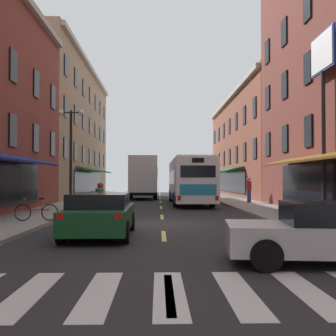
{
  "coord_description": "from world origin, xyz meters",
  "views": [
    {
      "loc": [
        -0.18,
        -16.51,
        1.79
      ],
      "look_at": [
        0.5,
        11.94,
        2.57
      ],
      "focal_mm": 43.87,
      "sensor_mm": 36.0,
      "label": 1
    }
  ],
  "objects_px": {
    "billboard_sign": "(323,78)",
    "box_truck": "(143,178)",
    "transit_bus": "(190,180)",
    "bicycle_near": "(36,212)",
    "motorcycle_rider": "(100,205)",
    "sedan_mid": "(100,214)",
    "street_lamp_twin": "(71,154)",
    "pedestrian_near": "(249,189)"
  },
  "relations": [
    {
      "from": "billboard_sign",
      "to": "box_truck",
      "type": "distance_m",
      "value": 21.54
    },
    {
      "from": "transit_bus",
      "to": "box_truck",
      "type": "xyz_separation_m",
      "value": [
        -3.64,
        7.36,
        0.22
      ]
    },
    {
      "from": "bicycle_near",
      "to": "motorcycle_rider",
      "type": "bearing_deg",
      "value": 15.34
    },
    {
      "from": "transit_bus",
      "to": "sedan_mid",
      "type": "distance_m",
      "value": 17.22
    },
    {
      "from": "box_truck",
      "to": "sedan_mid",
      "type": "xyz_separation_m",
      "value": [
        -0.43,
        -24.07,
        -1.23
      ]
    },
    {
      "from": "sedan_mid",
      "to": "transit_bus",
      "type": "bearing_deg",
      "value": 76.29
    },
    {
      "from": "bicycle_near",
      "to": "street_lamp_twin",
      "type": "distance_m",
      "value": 6.62
    },
    {
      "from": "sedan_mid",
      "to": "box_truck",
      "type": "bearing_deg",
      "value": 88.98
    },
    {
      "from": "box_truck",
      "to": "street_lamp_twin",
      "type": "height_order",
      "value": "street_lamp_twin"
    },
    {
      "from": "box_truck",
      "to": "transit_bus",
      "type": "bearing_deg",
      "value": -63.67
    },
    {
      "from": "billboard_sign",
      "to": "pedestrian_near",
      "type": "bearing_deg",
      "value": 93.9
    },
    {
      "from": "billboard_sign",
      "to": "motorcycle_rider",
      "type": "relative_size",
      "value": 3.91
    },
    {
      "from": "bicycle_near",
      "to": "street_lamp_twin",
      "type": "bearing_deg",
      "value": 89.49
    },
    {
      "from": "billboard_sign",
      "to": "pedestrian_near",
      "type": "relative_size",
      "value": 4.53
    },
    {
      "from": "sedan_mid",
      "to": "bicycle_near",
      "type": "xyz_separation_m",
      "value": [
        -3.03,
        3.54,
        -0.2
      ]
    },
    {
      "from": "street_lamp_twin",
      "to": "motorcycle_rider",
      "type": "bearing_deg",
      "value": -66.19
    },
    {
      "from": "box_truck",
      "to": "pedestrian_near",
      "type": "xyz_separation_m",
      "value": [
        7.84,
        -7.95,
        -0.84
      ]
    },
    {
      "from": "billboard_sign",
      "to": "transit_bus",
      "type": "distance_m",
      "value": 13.66
    },
    {
      "from": "billboard_sign",
      "to": "transit_bus",
      "type": "height_order",
      "value": "billboard_sign"
    },
    {
      "from": "bicycle_near",
      "to": "pedestrian_near",
      "type": "height_order",
      "value": "pedestrian_near"
    },
    {
      "from": "billboard_sign",
      "to": "bicycle_near",
      "type": "relative_size",
      "value": 4.73
    },
    {
      "from": "transit_bus",
      "to": "sedan_mid",
      "type": "xyz_separation_m",
      "value": [
        -4.07,
        -16.71,
        -1.01
      ]
    },
    {
      "from": "billboard_sign",
      "to": "motorcycle_rider",
      "type": "bearing_deg",
      "value": -176.48
    },
    {
      "from": "billboard_sign",
      "to": "bicycle_near",
      "type": "bearing_deg",
      "value": -174.04
    },
    {
      "from": "transit_bus",
      "to": "box_truck",
      "type": "height_order",
      "value": "box_truck"
    },
    {
      "from": "bicycle_near",
      "to": "pedestrian_near",
      "type": "bearing_deg",
      "value": 48.09
    },
    {
      "from": "transit_bus",
      "to": "motorcycle_rider",
      "type": "bearing_deg",
      "value": -110.47
    },
    {
      "from": "transit_bus",
      "to": "pedestrian_near",
      "type": "bearing_deg",
      "value": -7.92
    },
    {
      "from": "pedestrian_near",
      "to": "transit_bus",
      "type": "bearing_deg",
      "value": 1.36
    },
    {
      "from": "transit_bus",
      "to": "bicycle_near",
      "type": "xyz_separation_m",
      "value": [
        -7.1,
        -13.17,
        -1.21
      ]
    },
    {
      "from": "pedestrian_near",
      "to": "street_lamp_twin",
      "type": "height_order",
      "value": "street_lamp_twin"
    },
    {
      "from": "billboard_sign",
      "to": "sedan_mid",
      "type": "relative_size",
      "value": 1.84
    },
    {
      "from": "sedan_mid",
      "to": "motorcycle_rider",
      "type": "relative_size",
      "value": 2.13
    },
    {
      "from": "box_truck",
      "to": "street_lamp_twin",
      "type": "bearing_deg",
      "value": -103.23
    },
    {
      "from": "billboard_sign",
      "to": "sedan_mid",
      "type": "height_order",
      "value": "billboard_sign"
    },
    {
      "from": "box_truck",
      "to": "pedestrian_near",
      "type": "relative_size",
      "value": 3.95
    },
    {
      "from": "pedestrian_near",
      "to": "box_truck",
      "type": "bearing_deg",
      "value": -36.12
    },
    {
      "from": "pedestrian_near",
      "to": "billboard_sign",
      "type": "bearing_deg",
      "value": 103.19
    },
    {
      "from": "street_lamp_twin",
      "to": "box_truck",
      "type": "bearing_deg",
      "value": 76.77
    },
    {
      "from": "box_truck",
      "to": "street_lamp_twin",
      "type": "distance_m",
      "value": 14.91
    },
    {
      "from": "motorcycle_rider",
      "to": "bicycle_near",
      "type": "relative_size",
      "value": 1.21
    },
    {
      "from": "bicycle_near",
      "to": "billboard_sign",
      "type": "bearing_deg",
      "value": 5.96
    }
  ]
}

